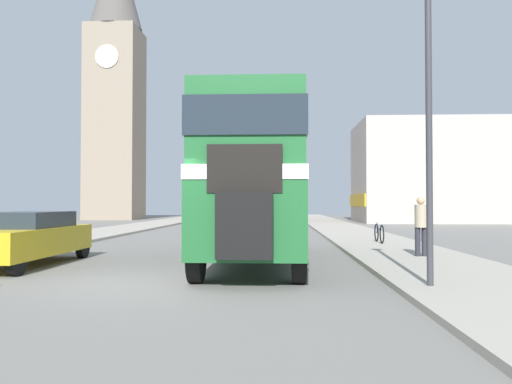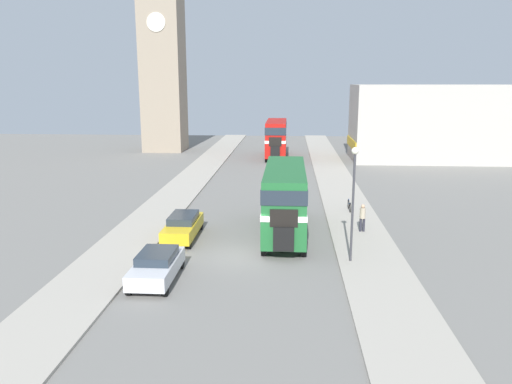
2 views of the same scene
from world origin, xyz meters
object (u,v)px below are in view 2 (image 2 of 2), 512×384
bicycle_on_pavement (349,206)px  pedestrian_walking (363,216)px  double_decker_bus (285,195)px  church_tower (162,32)px  bus_distant (276,136)px  street_lamp (354,188)px  car_parked_near (157,266)px  car_parked_mid (183,226)px

bicycle_on_pavement → pedestrian_walking: bearing=-87.8°
bicycle_on_pavement → double_decker_bus: bearing=-129.2°
double_decker_bus → church_tower: church_tower is taller
bus_distant → bicycle_on_pavement: 26.44m
bicycle_on_pavement → street_lamp: street_lamp is taller
double_decker_bus → car_parked_near: size_ratio=2.27×
street_lamp → car_parked_mid: bearing=159.4°
bicycle_on_pavement → car_parked_near: bearing=-128.3°
bicycle_on_pavement → street_lamp: (-1.10, -10.26, 3.47)m
pedestrian_walking → church_tower: (-21.10, 36.22, 14.21)m
bus_distant → bicycle_on_pavement: size_ratio=5.42×
bus_distant → car_parked_mid: (-4.64, -32.39, -1.90)m
car_parked_near → church_tower: 47.86m
car_parked_mid → street_lamp: street_lamp is taller
pedestrian_walking → bicycle_on_pavement: size_ratio=0.97×
double_decker_bus → pedestrian_walking: double_decker_bus is taller
bus_distant → church_tower: church_tower is taller
double_decker_bus → bicycle_on_pavement: double_decker_bus is taller
double_decker_bus → car_parked_mid: double_decker_bus is taller
car_parked_mid → church_tower: church_tower is taller
church_tower → bus_distant: bearing=-20.1°
car_parked_mid → bus_distant: bearing=81.9°
pedestrian_walking → bicycle_on_pavement: bearing=92.2°
church_tower → car_parked_near: bearing=-76.7°
pedestrian_walking → street_lamp: size_ratio=0.29×
bus_distant → car_parked_mid: size_ratio=2.03×
double_decker_bus → street_lamp: size_ratio=1.64×
bicycle_on_pavement → church_tower: 40.36m
bus_distant → street_lamp: street_lamp is taller
bus_distant → bicycle_on_pavement: bearing=-77.0°
church_tower → car_parked_mid: bearing=-74.7°
car_parked_near → car_parked_mid: bearing=91.2°
pedestrian_walking → bus_distant: bearing=101.2°
street_lamp → bicycle_on_pavement: bearing=83.9°
car_parked_near → car_parked_mid: 6.48m
car_parked_mid → street_lamp: (9.44, -3.56, 3.21)m
pedestrian_walking → car_parked_mid: bearing=-171.2°
double_decker_bus → pedestrian_walking: bearing=6.4°
bicycle_on_pavement → street_lamp: size_ratio=0.30×
church_tower → pedestrian_walking: bearing=-59.8°
double_decker_bus → bicycle_on_pavement: size_ratio=5.47×
bus_distant → pedestrian_walking: 31.36m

